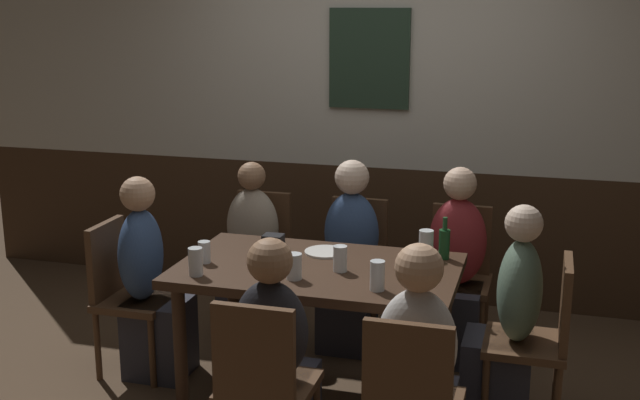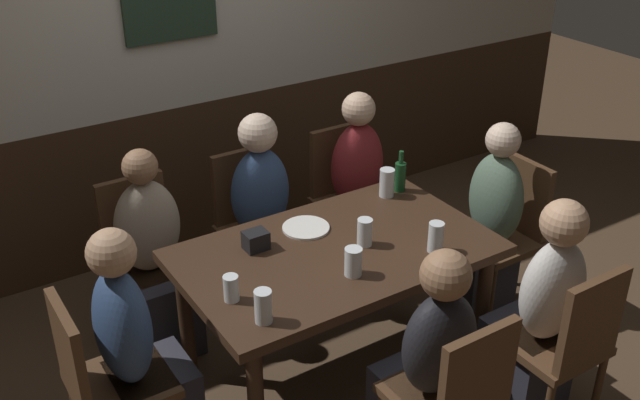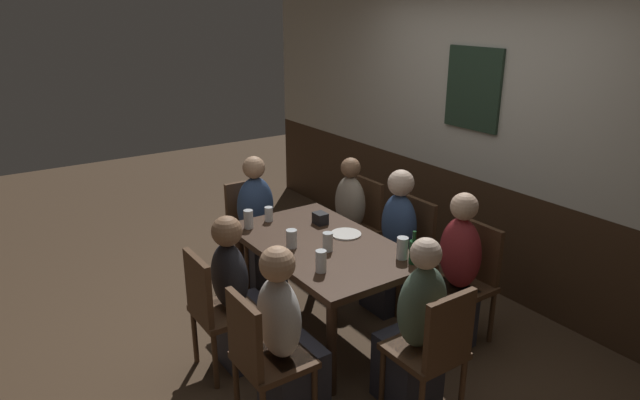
{
  "view_description": "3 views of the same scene",
  "coord_description": "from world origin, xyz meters",
  "views": [
    {
      "loc": [
        1.11,
        -3.83,
        2.09
      ],
      "look_at": [
        0.03,
        -0.05,
        1.11
      ],
      "focal_mm": 44.87,
      "sensor_mm": 36.0,
      "label": 1
    },
    {
      "loc": [
        -1.66,
        -2.45,
        2.55
      ],
      "look_at": [
        -0.02,
        0.1,
        0.96
      ],
      "focal_mm": 41.54,
      "sensor_mm": 36.0,
      "label": 2
    },
    {
      "loc": [
        3.07,
        -2.11,
        2.39
      ],
      "look_at": [
        -0.21,
        0.12,
        0.98
      ],
      "focal_mm": 31.37,
      "sensor_mm": 36.0,
      "label": 3
    }
  ],
  "objects": [
    {
      "name": "ground_plane",
      "position": [
        0.0,
        0.0,
        0.0
      ],
      "size": [
        12.0,
        12.0,
        0.0
      ],
      "primitive_type": "plane",
      "color": "#4C3826"
    },
    {
      "name": "wall_back",
      "position": [
        -0.0,
        1.65,
        1.3
      ],
      "size": [
        6.4,
        0.13,
        2.6
      ],
      "color": "#3D2819",
      "rests_on": "ground_plane"
    },
    {
      "name": "dining_table",
      "position": [
        0.0,
        0.0,
        0.65
      ],
      "size": [
        1.47,
        0.89,
        0.74
      ],
      "color": "#382316",
      "rests_on": "ground_plane"
    },
    {
      "name": "chair_head_east",
      "position": [
        1.15,
        0.0,
        0.5
      ],
      "size": [
        0.4,
        0.4,
        0.88
      ],
      "color": "#513521",
      "rests_on": "ground_plane"
    },
    {
      "name": "chair_head_west",
      "position": [
        -1.15,
        0.0,
        0.5
      ],
      "size": [
        0.4,
        0.4,
        0.88
      ],
      "color": "#513521",
      "rests_on": "ground_plane"
    },
    {
      "name": "chair_left_far",
      "position": [
        -0.65,
        0.86,
        0.5
      ],
      "size": [
        0.4,
        0.4,
        0.88
      ],
      "color": "#513521",
      "rests_on": "ground_plane"
    },
    {
      "name": "chair_right_far",
      "position": [
        0.65,
        0.86,
        0.5
      ],
      "size": [
        0.4,
        0.4,
        0.88
      ],
      "color": "#513521",
      "rests_on": "ground_plane"
    },
    {
      "name": "chair_mid_far",
      "position": [
        0.0,
        0.86,
        0.5
      ],
      "size": [
        0.4,
        0.4,
        0.88
      ],
      "color": "#513521",
      "rests_on": "ground_plane"
    },
    {
      "name": "chair_mid_near",
      "position": [
        0.0,
        -0.86,
        0.5
      ],
      "size": [
        0.4,
        0.4,
        0.88
      ],
      "color": "#513521",
      "rests_on": "ground_plane"
    },
    {
      "name": "person_head_east",
      "position": [
        0.99,
        0.0,
        0.48
      ],
      "size": [
        0.37,
        0.34,
        1.14
      ],
      "color": "#2D2D38",
      "rests_on": "ground_plane"
    },
    {
      "name": "person_head_west",
      "position": [
        -0.99,
        0.0,
        0.49
      ],
      "size": [
        0.37,
        0.34,
        1.16
      ],
      "color": "#2D2D38",
      "rests_on": "ground_plane"
    },
    {
      "name": "person_left_far",
      "position": [
        -0.65,
        0.69,
        0.47
      ],
      "size": [
        0.34,
        0.37,
        1.12
      ],
      "color": "#2D2D38",
      "rests_on": "ground_plane"
    },
    {
      "name": "person_right_far",
      "position": [
        0.65,
        0.7,
        0.49
      ],
      "size": [
        0.34,
        0.37,
        1.16
      ],
      "color": "#2D2D38",
      "rests_on": "ground_plane"
    },
    {
      "name": "person_right_near",
      "position": [
        0.65,
        -0.7,
        0.48
      ],
      "size": [
        0.34,
        0.37,
        1.14
      ],
      "color": "#2D2D38",
      "rests_on": "ground_plane"
    },
    {
      "name": "person_mid_far",
      "position": [
        -0.0,
        0.7,
        0.5
      ],
      "size": [
        0.34,
        0.37,
        1.17
      ],
      "color": "#2D2D38",
      "rests_on": "ground_plane"
    },
    {
      "name": "person_mid_near",
      "position": [
        0.0,
        -0.69,
        0.47
      ],
      "size": [
        0.34,
        0.37,
        1.11
      ],
      "color": "#2D2D38",
      "rests_on": "ground_plane"
    },
    {
      "name": "pint_glass_stout",
      "position": [
        0.52,
        0.3,
        0.81
      ],
      "size": [
        0.08,
        0.08,
        0.15
      ],
      "color": "silver",
      "rests_on": "dining_table"
    },
    {
      "name": "pint_glass_amber",
      "position": [
        0.38,
        -0.27,
        0.81
      ],
      "size": [
        0.07,
        0.07,
        0.15
      ],
      "color": "silver",
      "rests_on": "dining_table"
    },
    {
      "name": "tumbler_short",
      "position": [
        0.13,
        -0.04,
        0.8
      ],
      "size": [
        0.07,
        0.07,
        0.13
      ],
      "color": "silver",
      "rests_on": "dining_table"
    },
    {
      "name": "highball_clear",
      "position": [
        -0.06,
        -0.22,
        0.8
      ],
      "size": [
        0.08,
        0.08,
        0.13
      ],
      "color": "silver",
      "rests_on": "dining_table"
    },
    {
      "name": "beer_glass_tall",
      "position": [
        -0.55,
        -0.31,
        0.81
      ],
      "size": [
        0.07,
        0.07,
        0.15
      ],
      "color": "silver",
      "rests_on": "dining_table"
    },
    {
      "name": "beer_glass_half",
      "position": [
        -0.6,
        -0.11,
        0.79
      ],
      "size": [
        0.07,
        0.07,
        0.12
      ],
      "color": "silver",
      "rests_on": "dining_table"
    },
    {
      "name": "beer_bottle_green",
      "position": [
        0.62,
        0.31,
        0.83
      ],
      "size": [
        0.06,
        0.06,
        0.23
      ],
      "color": "#194723",
      "rests_on": "dining_table"
    },
    {
      "name": "plate_white_large",
      "position": [
        -0.02,
        0.23,
        0.75
      ],
      "size": [
        0.23,
        0.23,
        0.01
      ],
      "primitive_type": "cylinder",
      "color": "white",
      "rests_on": "dining_table"
    },
    {
      "name": "condiment_caddy",
      "position": [
        -0.32,
        0.2,
        0.79
      ],
      "size": [
        0.11,
        0.09,
        0.09
      ],
      "primitive_type": "cube",
      "color": "black",
      "rests_on": "dining_table"
    }
  ]
}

